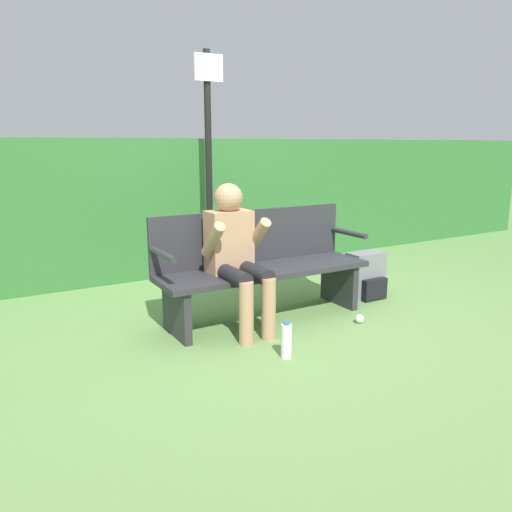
{
  "coord_description": "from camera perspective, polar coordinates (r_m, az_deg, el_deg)",
  "views": [
    {
      "loc": [
        -2.12,
        -3.46,
        1.46
      ],
      "look_at": [
        -0.15,
        -0.1,
        0.59
      ],
      "focal_mm": 35.0,
      "sensor_mm": 36.0,
      "label": 1
    }
  ],
  "objects": [
    {
      "name": "park_bench",
      "position": [
        4.24,
        0.56,
        -1.03
      ],
      "size": [
        1.84,
        0.52,
        0.91
      ],
      "color": "#2D2D33",
      "rests_on": "ground"
    },
    {
      "name": "signpost",
      "position": [
        5.29,
        -5.41,
        11.23
      ],
      "size": [
        0.3,
        0.09,
        2.39
      ],
      "color": "black",
      "rests_on": "ground"
    },
    {
      "name": "water_bottle",
      "position": [
        3.52,
        3.49,
        -9.65
      ],
      "size": [
        0.08,
        0.08,
        0.27
      ],
      "color": "white",
      "rests_on": "ground"
    },
    {
      "name": "backpack",
      "position": [
        4.96,
        12.47,
        -2.26
      ],
      "size": [
        0.35,
        0.27,
        0.44
      ],
      "color": "slate",
      "rests_on": "ground"
    },
    {
      "name": "litter_crumple",
      "position": [
        4.28,
        11.76,
        -7.03
      ],
      "size": [
        0.08,
        0.08,
        0.08
      ],
      "color": "silver",
      "rests_on": "ground"
    },
    {
      "name": "hedge_back",
      "position": [
        5.84,
        -8.91,
        5.63
      ],
      "size": [
        12.0,
        0.43,
        1.52
      ],
      "color": "#337033",
      "rests_on": "ground"
    },
    {
      "name": "person_seated",
      "position": [
        3.93,
        -2.34,
        0.69
      ],
      "size": [
        0.49,
        0.62,
        1.16
      ],
      "color": "tan",
      "rests_on": "ground"
    },
    {
      "name": "ground_plane",
      "position": [
        4.31,
        1.06,
        -7.15
      ],
      "size": [
        40.0,
        40.0,
        0.0
      ],
      "primitive_type": "plane",
      "color": "#668E4C"
    },
    {
      "name": "parked_car",
      "position": [
        18.76,
        -6.48,
        10.0
      ],
      "size": [
        3.07,
        4.75,
        1.26
      ],
      "rotation": [
        0.0,
        0.0,
        1.86
      ],
      "color": "#B7BCC6",
      "rests_on": "ground"
    }
  ]
}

